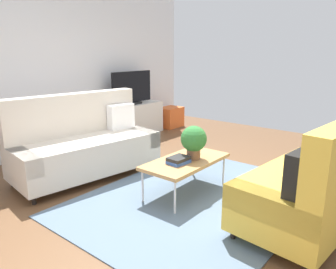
{
  "coord_description": "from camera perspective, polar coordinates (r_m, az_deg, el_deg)",
  "views": [
    {
      "loc": [
        -3.0,
        -2.12,
        1.66
      ],
      "look_at": [
        0.05,
        0.36,
        0.65
      ],
      "focal_mm": 34.87,
      "sensor_mm": 36.0,
      "label": 1
    }
  ],
  "objects": [
    {
      "name": "ground_plane",
      "position": [
        4.03,
        3.54,
        -9.94
      ],
      "size": [
        7.68,
        7.68,
        0.0
      ],
      "primitive_type": "plane",
      "color": "brown"
    },
    {
      "name": "bottle_1",
      "position": [
        6.25,
        -8.15,
        5.66
      ],
      "size": [
        0.05,
        0.05,
        0.17
      ],
      "primitive_type": "cylinder",
      "color": "purple",
      "rests_on": "tv_console"
    },
    {
      "name": "tv",
      "position": [
        6.45,
        -6.32,
        8.03
      ],
      "size": [
        1.0,
        0.2,
        0.64
      ],
      "color": "black",
      "rests_on": "tv_console"
    },
    {
      "name": "area_rug",
      "position": [
        3.86,
        5.04,
        -11.05
      ],
      "size": [
        2.9,
        2.2,
        0.01
      ],
      "primitive_type": "cube",
      "color": "slate",
      "rests_on": "ground_plane"
    },
    {
      "name": "potted_plant",
      "position": [
        3.82,
        4.52,
        -1.01
      ],
      "size": [
        0.31,
        0.31,
        0.4
      ],
      "color": "brown",
      "rests_on": "coffee_table"
    },
    {
      "name": "bottle_2",
      "position": [
        6.31,
        -7.52,
        5.84
      ],
      "size": [
        0.05,
        0.05,
        0.18
      ],
      "primitive_type": "cylinder",
      "color": "orange",
      "rests_on": "tv_console"
    },
    {
      "name": "table_book_1",
      "position": [
        3.71,
        1.89,
        -4.23
      ],
      "size": [
        0.25,
        0.19,
        0.04
      ],
      "primitive_type": "cube",
      "rotation": [
        0.0,
        0.0,
        -0.05
      ],
      "color": "#262626",
      "rests_on": "table_book_0"
    },
    {
      "name": "couch_beige",
      "position": [
        4.55,
        -14.38,
        -1.6
      ],
      "size": [
        2.0,
        1.09,
        1.1
      ],
      "rotation": [
        0.0,
        0.0,
        3.0
      ],
      "color": "beige",
      "rests_on": "ground_plane"
    },
    {
      "name": "bottle_0",
      "position": [
        6.18,
        -8.84,
        5.81
      ],
      "size": [
        0.05,
        0.05,
        0.23
      ],
      "primitive_type": "cylinder",
      "color": "gold",
      "rests_on": "tv_console"
    },
    {
      "name": "storage_trunk",
      "position": [
        7.32,
        0.42,
        3.07
      ],
      "size": [
        0.52,
        0.4,
        0.44
      ],
      "primitive_type": "cube",
      "color": "orange",
      "rests_on": "ground_plane"
    },
    {
      "name": "tv_console",
      "position": [
        6.56,
        -6.29,
        2.54
      ],
      "size": [
        1.4,
        0.44,
        0.64
      ],
      "primitive_type": "cube",
      "color": "silver",
      "rests_on": "ground_plane"
    },
    {
      "name": "coffee_table",
      "position": [
        3.85,
        3.11,
        -4.81
      ],
      "size": [
        1.1,
        0.56,
        0.42
      ],
      "color": "#B7844C",
      "rests_on": "ground_plane"
    },
    {
      "name": "couch_green",
      "position": [
        3.52,
        25.15,
        -7.2
      ],
      "size": [
        1.97,
        1.03,
        1.1
      ],
      "rotation": [
        0.0,
        0.0,
        -0.1
      ],
      "color": "gold",
      "rests_on": "ground_plane"
    },
    {
      "name": "table_book_0",
      "position": [
        3.72,
        1.89,
        -4.78
      ],
      "size": [
        0.26,
        0.21,
        0.04
      ],
      "primitive_type": "cube",
      "rotation": [
        0.0,
        0.0,
        -0.12
      ],
      "color": "#3359B2",
      "rests_on": "coffee_table"
    },
    {
      "name": "vase_0",
      "position": [
        6.14,
        -10.57,
        5.2
      ],
      "size": [
        0.11,
        0.11,
        0.12
      ],
      "primitive_type": "cylinder",
      "color": "#4C72B2",
      "rests_on": "tv_console"
    },
    {
      "name": "wall_far",
      "position": [
        5.77,
        -19.95,
        11.49
      ],
      "size": [
        6.4,
        0.12,
        2.9
      ],
      "primitive_type": "cube",
      "color": "silver",
      "rests_on": "ground_plane"
    }
  ]
}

